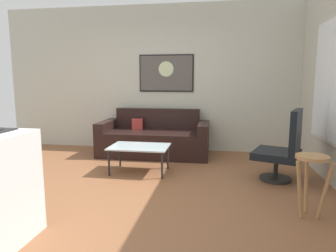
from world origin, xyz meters
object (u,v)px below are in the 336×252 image
armchair (284,148)px  bar_stool (312,170)px  coffee_table (139,148)px  wall_painting (166,73)px  couch (154,139)px

armchair → bar_stool: (0.04, -1.09, 0.03)m
coffee_table → armchair: size_ratio=0.87×
coffee_table → wall_painting: size_ratio=0.81×
coffee_table → bar_stool: bearing=-29.3°
couch → coffee_table: 1.10m
armchair → bar_stool: 1.09m
couch → bar_stool: size_ratio=3.13×
couch → armchair: size_ratio=2.01×
couch → armchair: armchair is taller
bar_stool → couch: bearing=132.6°
armchair → bar_stool: armchair is taller
wall_painting → armchair: bearing=-40.9°
couch → coffee_table: bearing=-89.7°
armchair → couch: bearing=150.2°
armchair → bar_stool: size_ratio=1.56×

